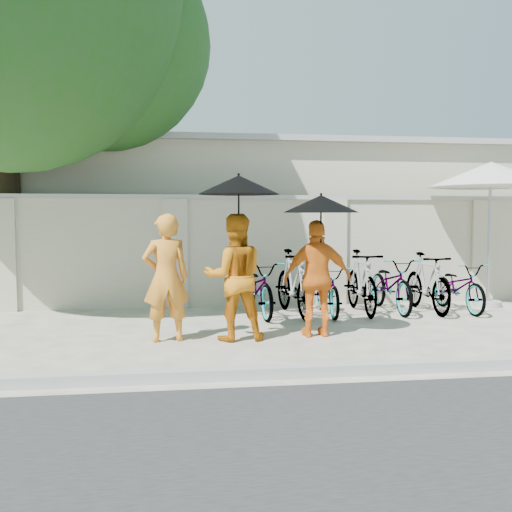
{
  "coord_description": "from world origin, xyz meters",
  "views": [
    {
      "loc": [
        -0.99,
        -7.46,
        1.69
      ],
      "look_at": [
        0.18,
        0.84,
        1.1
      ],
      "focal_mm": 40.0,
      "sensor_mm": 36.0,
      "label": 1
    }
  ],
  "objects": [
    {
      "name": "ground",
      "position": [
        0.0,
        0.0,
        0.0
      ],
      "size": [
        80.0,
        80.0,
        0.0
      ],
      "primitive_type": "plane",
      "color": "beige"
    },
    {
      "name": "kerb",
      "position": [
        0.0,
        -1.7,
        0.06
      ],
      "size": [
        40.0,
        0.16,
        0.12
      ],
      "primitive_type": "cube",
      "color": "#9C9C9C",
      "rests_on": "ground"
    },
    {
      "name": "compound_wall",
      "position": [
        1.0,
        3.2,
        1.0
      ],
      "size": [
        20.0,
        0.3,
        2.0
      ],
      "primitive_type": "cube",
      "color": "#C1B79D",
      "rests_on": "ground"
    },
    {
      "name": "building_behind",
      "position": [
        2.0,
        7.0,
        1.6
      ],
      "size": [
        14.0,
        6.0,
        3.2
      ],
      "primitive_type": "cube",
      "color": "#BFB5A0",
      "rests_on": "ground"
    },
    {
      "name": "shade_tree",
      "position": [
        -3.66,
        2.97,
        5.1
      ],
      "size": [
        6.7,
        6.2,
        8.2
      ],
      "color": "#3C2D1C",
      "rests_on": "ground"
    },
    {
      "name": "monk_left",
      "position": [
        -1.13,
        0.25,
        0.86
      ],
      "size": [
        0.69,
        0.51,
        1.72
      ],
      "primitive_type": "imported",
      "rotation": [
        0.0,
        0.0,
        3.31
      ],
      "color": "orange",
      "rests_on": "ground"
    },
    {
      "name": "monk_center",
      "position": [
        -0.21,
        0.21,
        0.86
      ],
      "size": [
        0.85,
        0.67,
        1.72
      ],
      "primitive_type": "imported",
      "rotation": [
        0.0,
        0.0,
        3.16
      ],
      "color": "#C9700F",
      "rests_on": "ground"
    },
    {
      "name": "parasol_center",
      "position": [
        -0.16,
        0.13,
        2.1
      ],
      "size": [
        1.1,
        1.1,
        1.25
      ],
      "color": "black",
      "rests_on": "ground"
    },
    {
      "name": "monk_right",
      "position": [
        0.97,
        0.27,
        0.82
      ],
      "size": [
        0.96,
        0.4,
        1.64
      ],
      "primitive_type": "imported",
      "rotation": [
        0.0,
        0.0,
        3.15
      ],
      "color": "orange",
      "rests_on": "ground"
    },
    {
      "name": "parasol_right",
      "position": [
        0.99,
        0.19,
        1.86
      ],
      "size": [
        1.05,
        1.05,
        1.05
      ],
      "color": "black",
      "rests_on": "ground"
    },
    {
      "name": "patio_umbrella",
      "position": [
        4.78,
        2.42,
        2.43
      ],
      "size": [
        2.67,
        2.67,
        2.69
      ],
      "rotation": [
        0.0,
        0.0,
        0.21
      ],
      "color": "#9C9C9C",
      "rests_on": "ground"
    },
    {
      "name": "bike_0",
      "position": [
        0.39,
        2.0,
        0.47
      ],
      "size": [
        0.81,
        1.84,
        0.94
      ],
      "primitive_type": "imported",
      "rotation": [
        0.0,
        0.0,
        0.11
      ],
      "color": "#A6A7AC",
      "rests_on": "ground"
    },
    {
      "name": "bike_1",
      "position": [
        0.99,
        1.97,
        0.56
      ],
      "size": [
        0.72,
        1.91,
        1.12
      ],
      "primitive_type": "imported",
      "rotation": [
        0.0,
        0.0,
        0.1
      ],
      "color": "#A6A7AC",
      "rests_on": "ground"
    },
    {
      "name": "bike_2",
      "position": [
        1.58,
        1.94,
        0.43
      ],
      "size": [
        0.65,
        1.65,
        0.85
      ],
      "primitive_type": "imported",
      "rotation": [
        0.0,
        0.0,
        -0.05
      ],
      "color": "#A6A7AC",
      "rests_on": "ground"
    },
    {
      "name": "bike_3",
      "position": [
        2.18,
        1.99,
        0.55
      ],
      "size": [
        0.62,
        1.86,
        1.1
      ],
      "primitive_type": "imported",
      "rotation": [
        0.0,
        0.0,
        -0.06
      ],
      "color": "#A6A7AC",
      "rests_on": "ground"
    },
    {
      "name": "bike_4",
      "position": [
        2.78,
        2.12,
        0.48
      ],
      "size": [
        0.65,
        1.84,
        0.96
      ],
      "primitive_type": "imported",
      "rotation": [
        0.0,
        0.0,
        0.01
      ],
      "color": "#A6A7AC",
      "rests_on": "ground"
    },
    {
      "name": "bike_5",
      "position": [
        3.38,
        1.97,
        0.52
      ],
      "size": [
        0.51,
        1.74,
        1.04
      ],
      "primitive_type": "imported",
      "rotation": [
        0.0,
        0.0,
        0.01
      ],
      "color": "#A6A7AC",
      "rests_on": "ground"
    },
    {
      "name": "bike_6",
      "position": [
        3.97,
        1.97,
        0.44
      ],
      "size": [
        0.66,
        1.69,
        0.87
      ],
      "primitive_type": "imported",
      "rotation": [
        0.0,
        0.0,
        0.05
      ],
      "color": "#A6A7AC",
      "rests_on": "ground"
    }
  ]
}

